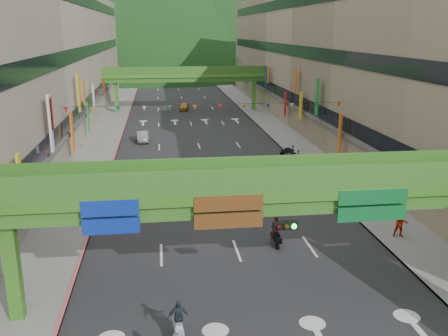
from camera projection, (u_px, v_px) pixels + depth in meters
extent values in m
cube|color=#28282B|center=(193.00, 129.00, 66.14)|extent=(18.00, 140.00, 0.02)
cube|color=gray|center=(108.00, 131.00, 64.76)|extent=(4.00, 140.00, 0.15)
cube|color=gray|center=(274.00, 127.00, 67.49)|extent=(4.00, 140.00, 0.15)
cube|color=#CC5959|center=(123.00, 130.00, 64.99)|extent=(0.20, 140.00, 0.18)
cube|color=gray|center=(260.00, 127.00, 67.25)|extent=(0.20, 140.00, 0.18)
cube|color=#9E937F|center=(37.00, 57.00, 61.24)|extent=(12.00, 95.00, 19.00)
cube|color=black|center=(91.00, 99.00, 63.41)|extent=(0.08, 90.25, 1.40)
cube|color=black|center=(87.00, 51.00, 61.80)|extent=(0.08, 90.25, 1.40)
cube|color=black|center=(84.00, 0.00, 60.19)|extent=(0.08, 90.25, 1.40)
cube|color=gray|center=(335.00, 55.00, 65.96)|extent=(12.00, 95.00, 19.00)
cube|color=black|center=(289.00, 96.00, 66.63)|extent=(0.08, 90.25, 1.40)
cube|color=black|center=(291.00, 50.00, 65.02)|extent=(0.08, 90.25, 1.40)
cube|color=black|center=(292.00, 2.00, 63.41)|extent=(0.08, 90.25, 1.40)
cube|color=#4C9E2D|center=(258.00, 191.00, 22.57)|extent=(28.00, 2.20, 0.50)
cube|color=#387223|center=(258.00, 203.00, 22.73)|extent=(28.00, 1.76, 0.70)
cube|color=#4C9E2D|center=(13.00, 272.00, 22.10)|extent=(0.60, 0.60, 4.80)
cube|color=#387223|center=(263.00, 180.00, 21.36)|extent=(28.00, 0.12, 1.10)
cube|color=#387223|center=(254.00, 167.00, 23.35)|extent=(28.00, 0.12, 1.10)
cube|color=navy|center=(111.00, 218.00, 20.89)|extent=(2.40, 0.12, 1.50)
cube|color=#593314|center=(229.00, 213.00, 21.51)|extent=(3.00, 0.12, 1.50)
cube|color=#0C5926|center=(372.00, 206.00, 22.32)|extent=(3.20, 0.12, 1.50)
cube|color=black|center=(285.00, 225.00, 21.85)|extent=(1.10, 0.28, 0.35)
cube|color=#4C9E2D|center=(186.00, 76.00, 78.93)|extent=(28.00, 2.20, 0.50)
cube|color=#387223|center=(186.00, 79.00, 79.09)|extent=(28.00, 1.76, 0.70)
cube|color=#4C9E2D|center=(116.00, 98.00, 78.47)|extent=(0.60, 0.60, 4.80)
cube|color=#4C9E2D|center=(254.00, 96.00, 81.20)|extent=(0.60, 0.60, 4.80)
cube|color=#387223|center=(186.00, 71.00, 77.73)|extent=(28.00, 0.12, 1.10)
cube|color=#387223|center=(185.00, 70.00, 79.71)|extent=(28.00, 0.12, 1.10)
ellipsoid|color=#1C4419|center=(126.00, 69.00, 169.37)|extent=(168.00, 140.00, 112.00)
ellipsoid|color=#1C4419|center=(234.00, 64.00, 193.45)|extent=(208.00, 176.00, 128.00)
cylinder|color=black|center=(207.00, 104.00, 45.37)|extent=(26.00, 0.03, 0.03)
cone|color=red|center=(66.00, 110.00, 43.89)|extent=(0.36, 0.36, 0.40)
cone|color=gold|center=(92.00, 109.00, 44.17)|extent=(0.36, 0.36, 0.40)
cone|color=#193FB2|center=(118.00, 109.00, 44.45)|extent=(0.36, 0.36, 0.40)
cone|color=silver|center=(144.00, 108.00, 44.74)|extent=(0.36, 0.36, 0.40)
cone|color=#198C33|center=(170.00, 108.00, 45.02)|extent=(0.36, 0.36, 0.40)
cone|color=orange|center=(195.00, 107.00, 45.30)|extent=(0.36, 0.36, 0.40)
cone|color=red|center=(219.00, 107.00, 45.58)|extent=(0.36, 0.36, 0.40)
cone|color=gold|center=(244.00, 106.00, 45.86)|extent=(0.36, 0.36, 0.40)
cone|color=#193FB2|center=(268.00, 106.00, 46.15)|extent=(0.36, 0.36, 0.40)
cone|color=silver|center=(292.00, 106.00, 46.43)|extent=(0.36, 0.36, 0.40)
cone|color=#198C33|center=(316.00, 105.00, 46.71)|extent=(0.36, 0.36, 0.40)
cone|color=orange|center=(339.00, 105.00, 46.99)|extent=(0.36, 0.36, 0.40)
cube|color=black|center=(276.00, 237.00, 30.40)|extent=(0.46, 1.32, 0.35)
cube|color=black|center=(276.00, 234.00, 30.33)|extent=(0.35, 0.57, 0.18)
cube|color=black|center=(275.00, 226.00, 30.79)|extent=(0.55, 0.11, 0.06)
cylinder|color=black|center=(275.00, 238.00, 31.01)|extent=(0.14, 0.51, 0.50)
cylinder|color=black|center=(277.00, 246.00, 29.95)|extent=(0.14, 0.51, 0.50)
imported|color=maroon|center=(277.00, 229.00, 30.24)|extent=(0.80, 0.65, 1.54)
cube|color=#9C9EA5|center=(178.00, 329.00, 21.11)|extent=(0.46, 1.33, 0.35)
cube|color=#9C9EA5|center=(178.00, 324.00, 21.04)|extent=(0.35, 0.57, 0.18)
cube|color=#9C9EA5|center=(179.00, 311.00, 21.51)|extent=(0.55, 0.11, 0.06)
cylinder|color=black|center=(179.00, 328.00, 21.72)|extent=(0.14, 0.51, 0.50)
imported|color=#1E292F|center=(178.00, 317.00, 20.96)|extent=(0.93, 0.45, 1.54)
cube|color=#7B1001|center=(194.00, 205.00, 36.06)|extent=(0.41, 1.32, 0.35)
cube|color=#7B1001|center=(194.00, 202.00, 35.99)|extent=(0.33, 0.56, 0.18)
cube|color=#7B1001|center=(193.00, 196.00, 36.45)|extent=(0.55, 0.09, 0.06)
cylinder|color=black|center=(193.00, 206.00, 36.66)|extent=(0.12, 0.50, 0.50)
cylinder|color=black|center=(195.00, 211.00, 35.62)|extent=(0.12, 0.50, 0.50)
imported|color=#484950|center=(194.00, 195.00, 35.87)|extent=(0.93, 0.63, 1.85)
cube|color=black|center=(321.00, 182.00, 41.51)|extent=(1.32, 0.43, 0.35)
cube|color=black|center=(321.00, 179.00, 41.44)|extent=(0.57, 0.33, 0.18)
cube|color=black|center=(327.00, 176.00, 41.41)|extent=(0.09, 0.55, 0.06)
cylinder|color=black|center=(327.00, 185.00, 41.63)|extent=(0.51, 0.13, 0.50)
cylinder|color=black|center=(314.00, 185.00, 41.56)|extent=(0.51, 0.13, 0.50)
cube|color=black|center=(313.00, 174.00, 43.61)|extent=(1.32, 0.43, 0.35)
cube|color=black|center=(313.00, 172.00, 43.55)|extent=(0.57, 0.33, 0.18)
cube|color=black|center=(319.00, 169.00, 43.51)|extent=(0.09, 0.55, 0.06)
cylinder|color=black|center=(319.00, 178.00, 43.73)|extent=(0.51, 0.13, 0.50)
cylinder|color=black|center=(306.00, 178.00, 43.66)|extent=(0.51, 0.13, 0.50)
cube|color=black|center=(306.00, 168.00, 45.71)|extent=(1.32, 0.43, 0.35)
cube|color=black|center=(306.00, 165.00, 45.65)|extent=(0.57, 0.33, 0.18)
cube|color=black|center=(312.00, 162.00, 45.62)|extent=(0.09, 0.55, 0.06)
cylinder|color=black|center=(311.00, 171.00, 45.83)|extent=(0.51, 0.13, 0.50)
cylinder|color=black|center=(299.00, 171.00, 45.76)|extent=(0.51, 0.13, 0.50)
cube|color=black|center=(299.00, 162.00, 47.82)|extent=(1.32, 0.43, 0.35)
cube|color=black|center=(299.00, 159.00, 47.75)|extent=(0.57, 0.33, 0.18)
cube|color=black|center=(305.00, 157.00, 47.72)|extent=(0.09, 0.55, 0.06)
cylinder|color=black|center=(304.00, 165.00, 47.93)|extent=(0.51, 0.13, 0.50)
cylinder|color=black|center=(293.00, 165.00, 47.86)|extent=(0.51, 0.13, 0.50)
cube|color=black|center=(293.00, 156.00, 49.92)|extent=(1.32, 0.43, 0.35)
cube|color=black|center=(293.00, 154.00, 49.85)|extent=(0.57, 0.33, 0.18)
cube|color=black|center=(299.00, 151.00, 49.82)|extent=(0.09, 0.55, 0.06)
cylinder|color=black|center=(298.00, 159.00, 50.03)|extent=(0.51, 0.13, 0.50)
cylinder|color=black|center=(287.00, 159.00, 49.96)|extent=(0.51, 0.13, 0.50)
cube|color=black|center=(287.00, 151.00, 52.02)|extent=(1.32, 0.43, 0.35)
cube|color=black|center=(288.00, 149.00, 51.95)|extent=(0.57, 0.33, 0.18)
cube|color=black|center=(293.00, 146.00, 51.92)|extent=(0.09, 0.55, 0.06)
cylinder|color=black|center=(293.00, 154.00, 52.14)|extent=(0.51, 0.13, 0.50)
cylinder|color=black|center=(282.00, 154.00, 52.07)|extent=(0.51, 0.13, 0.50)
imported|color=gray|center=(142.00, 137.00, 58.73)|extent=(1.55, 3.78, 1.22)
imported|color=gold|center=(184.00, 106.00, 81.83)|extent=(1.76, 3.69, 1.22)
imported|color=red|center=(401.00, 226.00, 31.31)|extent=(1.01, 0.86, 1.80)
imported|color=black|center=(334.00, 179.00, 41.13)|extent=(1.10, 0.76, 1.74)
imported|color=#3D4966|center=(321.00, 169.00, 44.40)|extent=(0.90, 0.83, 1.62)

